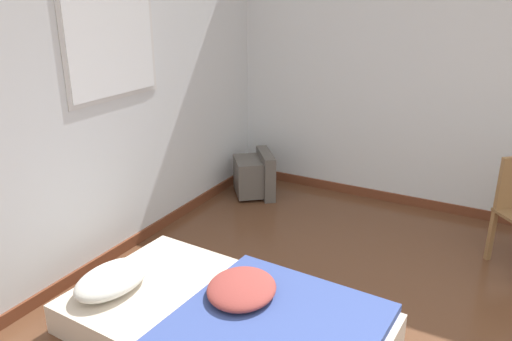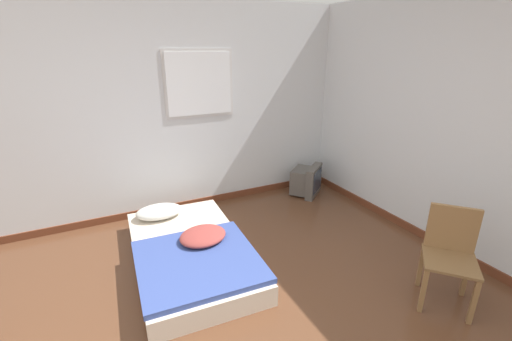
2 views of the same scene
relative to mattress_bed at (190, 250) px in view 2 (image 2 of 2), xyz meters
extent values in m
cube|color=silver|center=(-0.08, 1.28, 1.17)|extent=(7.56, 0.06, 2.60)
cube|color=brown|center=(-0.08, 1.24, -0.08)|extent=(7.56, 0.02, 0.09)
cube|color=silver|center=(0.58, 1.24, 1.49)|extent=(0.88, 0.01, 0.82)
cube|color=white|center=(0.58, 1.24, 1.49)|extent=(0.81, 0.01, 0.75)
cube|color=brown|center=(2.49, -1.37, -0.08)|extent=(0.02, 7.64, 0.09)
cube|color=beige|center=(0.00, 0.01, -0.03)|extent=(1.14, 1.91, 0.19)
ellipsoid|color=silver|center=(-0.14, 0.72, 0.14)|extent=(0.54, 0.37, 0.14)
cube|color=#384C93|center=(-0.01, -0.34, 0.09)|extent=(1.12, 1.13, 0.05)
ellipsoid|color=#993D38|center=(0.13, -0.05, 0.16)|extent=(0.56, 0.51, 0.11)
cube|color=#56514C|center=(1.97, 0.95, 0.07)|extent=(0.46, 0.44, 0.35)
cube|color=#56514C|center=(2.08, 0.81, 0.09)|extent=(0.44, 0.39, 0.44)
cube|color=#283342|center=(2.12, 0.77, 0.10)|extent=(0.31, 0.25, 0.32)
cube|color=olive|center=(1.72, -1.78, 0.07)|extent=(0.05, 0.05, 0.40)
cube|color=olive|center=(1.49, -1.52, 0.07)|extent=(0.05, 0.05, 0.40)
cube|color=olive|center=(1.99, -1.54, 0.07)|extent=(0.05, 0.05, 0.40)
cube|color=olive|center=(1.75, -1.28, 0.07)|extent=(0.05, 0.05, 0.40)
cube|color=brown|center=(1.74, -1.53, 0.28)|extent=(0.56, 0.56, 0.02)
cube|color=olive|center=(1.87, -1.41, 0.49)|extent=(0.28, 0.31, 0.40)
camera|label=1|loc=(-2.05, -1.33, 1.83)|focal=35.00mm
camera|label=2|loc=(-0.72, -2.93, 1.91)|focal=24.00mm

